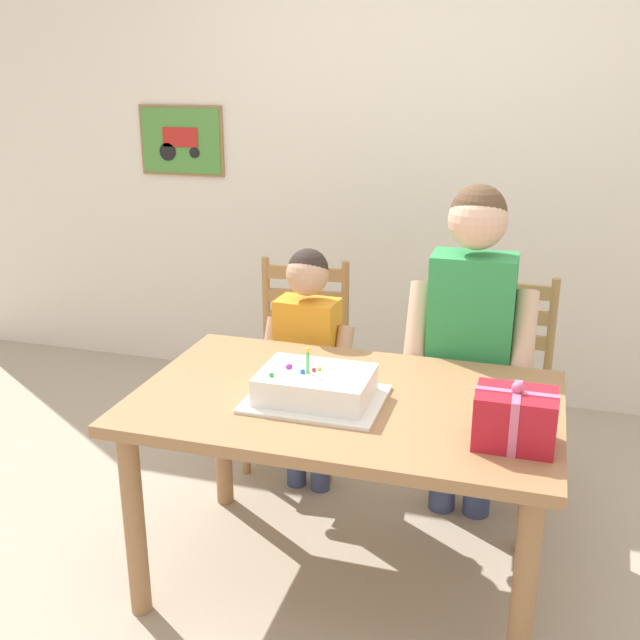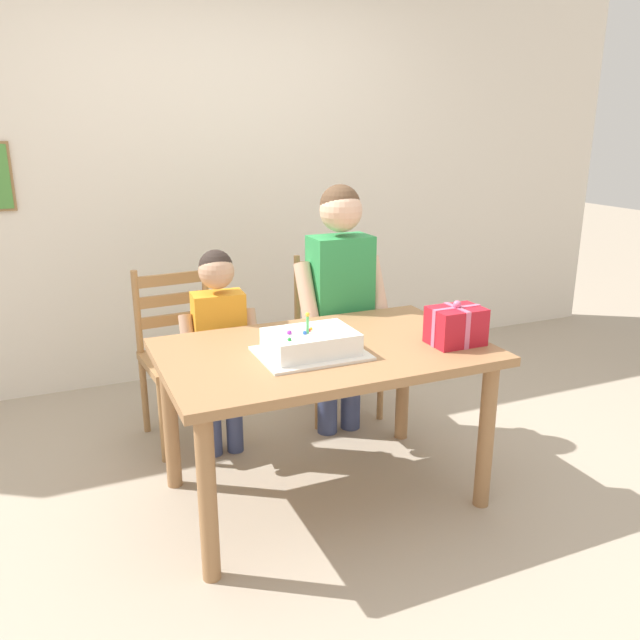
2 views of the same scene
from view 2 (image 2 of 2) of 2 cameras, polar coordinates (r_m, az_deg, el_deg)
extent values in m
plane|color=tan|center=(3.07, 0.34, -15.28)|extent=(20.00, 20.00, 0.00)
cube|color=silver|center=(4.32, -9.49, 12.25)|extent=(6.40, 0.08, 2.60)
cube|color=#9E7047|center=(2.76, 0.37, -2.86)|extent=(1.40, 0.87, 0.04)
cylinder|color=#9E7047|center=(2.44, -10.01, -15.45)|extent=(0.07, 0.07, 0.68)
cylinder|color=#9E7047|center=(2.92, 14.61, -9.99)|extent=(0.07, 0.07, 0.68)
cylinder|color=#9E7047|center=(3.06, -13.22, -8.65)|extent=(0.07, 0.07, 0.68)
cylinder|color=#9E7047|center=(3.45, 7.42, -5.25)|extent=(0.07, 0.07, 0.68)
cube|color=white|center=(2.67, -0.83, -2.98)|extent=(0.44, 0.34, 0.01)
cube|color=white|center=(2.65, -0.83, -1.95)|extent=(0.36, 0.26, 0.09)
cylinder|color=#56C666|center=(2.61, -1.12, -0.45)|extent=(0.01, 0.01, 0.07)
sphere|color=yellow|center=(2.59, -1.12, 0.50)|extent=(0.02, 0.02, 0.02)
sphere|color=red|center=(2.64, -0.99, -0.90)|extent=(0.01, 0.01, 0.01)
sphere|color=yellow|center=(2.65, -0.81, -0.78)|extent=(0.01, 0.01, 0.01)
sphere|color=red|center=(2.61, -2.72, -1.09)|extent=(0.02, 0.02, 0.02)
sphere|color=purple|center=(2.61, -2.76, -1.14)|extent=(0.02, 0.02, 0.02)
sphere|color=blue|center=(2.60, -1.39, -1.14)|extent=(0.02, 0.02, 0.02)
sphere|color=green|center=(2.53, -2.75, -1.73)|extent=(0.02, 0.02, 0.02)
cube|color=red|center=(2.84, 12.04, -0.51)|extent=(0.23, 0.17, 0.16)
cube|color=#DB668E|center=(2.84, 12.04, -0.51)|extent=(0.23, 0.02, 0.17)
cube|color=#DB668E|center=(2.84, 12.04, -0.51)|extent=(0.02, 0.17, 0.17)
sphere|color=#DB668E|center=(2.81, 12.16, 1.36)|extent=(0.04, 0.04, 0.04)
cube|color=#A87A4C|center=(3.45, -11.90, -3.57)|extent=(0.45, 0.45, 0.04)
cylinder|color=#A87A4C|center=(3.43, -7.67, -7.75)|extent=(0.04, 0.04, 0.43)
cylinder|color=#A87A4C|center=(3.33, -13.86, -8.89)|extent=(0.04, 0.04, 0.43)
cylinder|color=#A87A4C|center=(3.76, -9.75, -5.56)|extent=(0.04, 0.04, 0.43)
cylinder|color=#A87A4C|center=(3.67, -15.40, -6.52)|extent=(0.04, 0.04, 0.43)
cylinder|color=#A87A4C|center=(3.60, -10.12, 1.50)|extent=(0.04, 0.04, 0.45)
cylinder|color=#A87A4C|center=(3.51, -16.01, 0.69)|extent=(0.04, 0.04, 0.45)
cube|color=#A87A4C|center=(3.57, -12.96, 0.06)|extent=(0.36, 0.05, 0.06)
cube|color=#A87A4C|center=(3.54, -13.08, 1.80)|extent=(0.36, 0.05, 0.06)
cube|color=#A87A4C|center=(3.51, -13.20, 3.57)|extent=(0.36, 0.05, 0.06)
cube|color=#A87A4C|center=(3.71, 1.65, -1.72)|extent=(0.45, 0.45, 0.04)
cylinder|color=#A87A4C|center=(3.70, 5.43, -5.75)|extent=(0.04, 0.04, 0.43)
cylinder|color=#A87A4C|center=(3.57, -0.19, -6.54)|extent=(0.04, 0.04, 0.43)
cylinder|color=#A87A4C|center=(4.02, 3.22, -3.79)|extent=(0.04, 0.04, 0.43)
cylinder|color=#A87A4C|center=(3.91, -1.98, -4.43)|extent=(0.04, 0.04, 0.43)
cylinder|color=#A87A4C|center=(3.88, 3.33, 2.85)|extent=(0.04, 0.04, 0.45)
cylinder|color=#A87A4C|center=(3.76, -2.05, 2.40)|extent=(0.04, 0.04, 0.45)
cube|color=#A87A4C|center=(3.83, 0.68, 1.66)|extent=(0.36, 0.05, 0.06)
cube|color=#A87A4C|center=(3.80, 0.69, 3.29)|extent=(0.36, 0.05, 0.06)
cube|color=#A87A4C|center=(3.78, 0.69, 4.95)|extent=(0.36, 0.05, 0.06)
cylinder|color=#38426B|center=(3.57, 2.77, -5.84)|extent=(0.11, 0.11, 0.51)
cylinder|color=#38426B|center=(3.51, 0.67, -6.21)|extent=(0.11, 0.11, 0.51)
cube|color=#2D934C|center=(3.37, 1.81, 2.60)|extent=(0.32, 0.20, 0.59)
cylinder|color=#E0B293|center=(3.43, 5.13, 2.46)|extent=(0.09, 0.24, 0.39)
cylinder|color=#E0B293|center=(3.26, -1.09, 1.75)|extent=(0.09, 0.24, 0.39)
sphere|color=#E0B293|center=(3.29, 1.88, 9.74)|extent=(0.22, 0.22, 0.22)
sphere|color=brown|center=(3.29, 1.81, 10.24)|extent=(0.21, 0.21, 0.21)
cylinder|color=#38426B|center=(3.37, -7.67, -8.44)|extent=(0.09, 0.09, 0.40)
cylinder|color=#38426B|center=(3.35, -9.57, -8.68)|extent=(0.09, 0.09, 0.40)
cube|color=orange|center=(3.20, -8.96, -1.58)|extent=(0.26, 0.17, 0.46)
cylinder|color=tan|center=(3.21, -6.07, -1.70)|extent=(0.08, 0.19, 0.31)
cylinder|color=tan|center=(3.15, -11.65, -2.31)|extent=(0.08, 0.19, 0.31)
sphere|color=tan|center=(3.11, -9.24, 4.30)|extent=(0.17, 0.17, 0.17)
sphere|color=#2D231E|center=(3.12, -9.29, 4.73)|extent=(0.16, 0.16, 0.16)
camera|label=1|loc=(1.64, 63.10, 12.33)|focal=42.34mm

